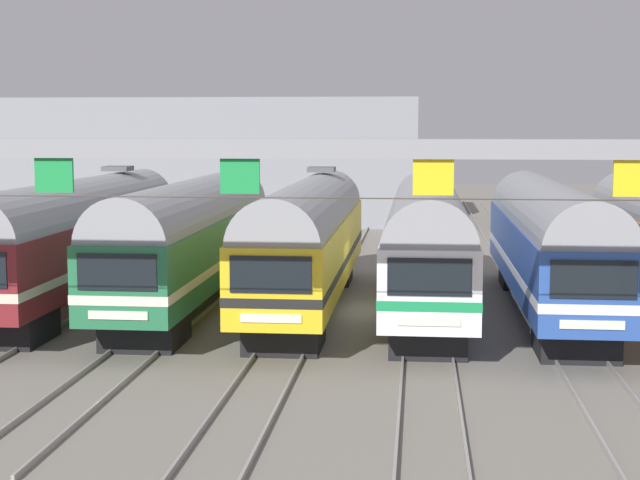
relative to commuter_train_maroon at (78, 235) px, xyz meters
The scene contains 9 objects.
ground_plane 11.17m from the commuter_train_maroon, ahead, with size 160.00×160.00×0.00m, color gray.
track_bed 20.33m from the commuter_train_maroon, 57.48° to the left, with size 23.18×70.00×0.15m.
commuter_train_maroon is the anchor object (origin of this frame).
commuter_train_green 4.34m from the commuter_train_maroon, ahead, with size 2.88×18.06×4.77m.
commuter_train_yellow 8.67m from the commuter_train_maroon, ahead, with size 2.88×18.06×5.05m.
commuter_train_white 13.01m from the commuter_train_maroon, ahead, with size 2.88×18.06×5.05m.
commuter_train_blue 17.34m from the commuter_train_maroon, ahead, with size 2.88×18.06×4.77m.
catenary_gantry 17.52m from the commuter_train_maroon, 51.24° to the right, with size 26.92×0.44×6.97m.
maintenance_building 33.35m from the commuter_train_maroon, 92.77° to the left, with size 28.44×10.00×8.59m, color gray.
Camera 1 is at (1.86, -35.27, 6.78)m, focal length 54.92 mm.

